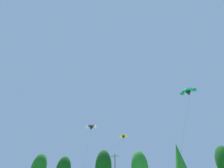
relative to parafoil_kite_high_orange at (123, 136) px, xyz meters
The scene contains 6 objects.
treeline_tree_c 20.54m from the parafoil_kite_high_orange, 125.57° to the left, with size 5.29×5.29×12.93m.
treeline_tree_d 16.69m from the parafoil_kite_high_orange, 89.57° to the left, with size 5.00×5.00×11.86m.
treeline_tree_e 20.97m from the parafoil_kite_high_orange, 56.00° to the left, with size 4.56×4.56×13.45m.
parafoil_kite_high_orange is the anchor object (origin of this frame).
parafoil_kite_mid_purple 7.95m from the parafoil_kite_high_orange, 136.59° to the right, with size 8.83×16.53×12.69m.
parafoil_kite_far_teal 17.74m from the parafoil_kite_high_orange, ahead, with size 8.71×15.54×19.55m.
Camera 1 is at (5.99, 5.91, 2.25)m, focal length 24.04 mm.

